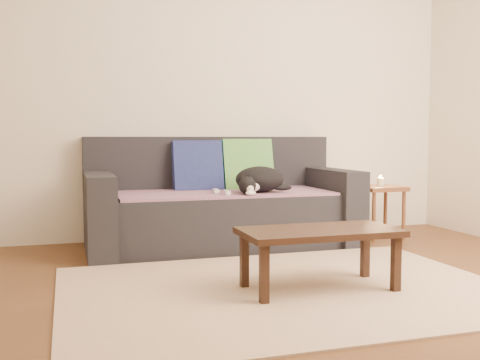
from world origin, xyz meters
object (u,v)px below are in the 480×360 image
(cat, at_px, (259,180))
(wii_remote_b, at_px, (227,193))
(sofa, at_px, (220,207))
(wii_remote_a, at_px, (216,191))
(side_table, at_px, (380,195))
(coffee_table, at_px, (319,237))

(cat, bearing_deg, wii_remote_b, -174.15)
(sofa, relative_size, wii_remote_a, 14.00)
(sofa, xyz_separation_m, cat, (0.24, -0.25, 0.23))
(wii_remote_b, bearing_deg, side_table, -72.41)
(cat, height_order, side_table, cat)
(wii_remote_b, bearing_deg, cat, -65.92)
(wii_remote_b, xyz_separation_m, side_table, (1.43, 0.23, -0.09))
(coffee_table, bearing_deg, side_table, 48.37)
(wii_remote_a, distance_m, side_table, 1.49)
(cat, xyz_separation_m, coffee_table, (-0.07, -1.23, -0.23))
(side_table, bearing_deg, wii_remote_b, -170.97)
(wii_remote_a, xyz_separation_m, side_table, (1.48, 0.09, -0.09))
(wii_remote_b, relative_size, coffee_table, 0.17)
(coffee_table, bearing_deg, wii_remote_b, 100.27)
(wii_remote_b, relative_size, side_table, 0.34)
(wii_remote_b, bearing_deg, coffee_table, -161.18)
(side_table, height_order, coffee_table, side_table)
(wii_remote_a, xyz_separation_m, wii_remote_b, (0.05, -0.14, 0.00))
(coffee_table, bearing_deg, wii_remote_a, 101.36)
(sofa, relative_size, coffee_table, 2.38)
(wii_remote_a, relative_size, side_table, 0.34)
(side_table, relative_size, coffee_table, 0.51)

